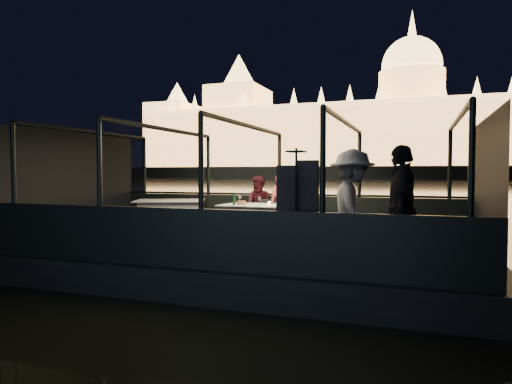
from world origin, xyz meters
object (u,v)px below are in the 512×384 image
(dining_table_aft, at_px, (170,219))
(person_man_maroon, at_px, (260,203))
(dining_table_central, at_px, (257,223))
(person_woman_coral, at_px, (281,203))
(chair_port_left, at_px, (265,218))
(wine_bottle, at_px, (234,198))
(coat_stand, at_px, (296,210))
(passenger_stripe, at_px, (352,212))
(passenger_dark, at_px, (402,214))
(chair_port_right, at_px, (287,218))

(dining_table_aft, relative_size, person_man_maroon, 1.13)
(dining_table_central, relative_size, person_woman_coral, 1.01)
(dining_table_central, distance_m, person_man_maroon, 0.83)
(chair_port_left, bearing_deg, dining_table_central, -110.09)
(wine_bottle, bearing_deg, chair_port_left, 63.49)
(person_man_maroon, xyz_separation_m, wine_bottle, (-0.18, -1.06, 0.17))
(dining_table_aft, bearing_deg, coat_stand, -37.33)
(dining_table_aft, height_order, wine_bottle, wine_bottle)
(dining_table_central, xyz_separation_m, person_man_maroon, (-0.20, 0.72, 0.36))
(coat_stand, distance_m, passenger_stripe, 0.92)
(dining_table_aft, bearing_deg, passenger_dark, -25.10)
(passenger_stripe, bearing_deg, dining_table_aft, 45.35)
(chair_port_right, height_order, passenger_dark, passenger_dark)
(dining_table_central, distance_m, wine_bottle, 0.74)
(chair_port_right, xyz_separation_m, passenger_dark, (2.43, -2.72, 0.40))
(passenger_stripe, bearing_deg, passenger_dark, -120.86)
(dining_table_central, bearing_deg, person_man_maroon, 105.74)
(dining_table_aft, bearing_deg, passenger_stripe, -26.86)
(person_woman_coral, relative_size, wine_bottle, 5.32)
(chair_port_right, height_order, person_woman_coral, person_woman_coral)
(dining_table_central, height_order, chair_port_right, chair_port_right)
(chair_port_left, height_order, passenger_dark, passenger_dark)
(chair_port_right, bearing_deg, dining_table_central, -130.31)
(passenger_dark, bearing_deg, person_woman_coral, -137.66)
(passenger_dark, relative_size, wine_bottle, 6.78)
(dining_table_central, distance_m, person_woman_coral, 0.86)
(chair_port_left, relative_size, wine_bottle, 3.12)
(chair_port_right, xyz_separation_m, coat_stand, (1.01, -3.13, 0.45))
(person_woman_coral, relative_size, passenger_dark, 0.78)
(coat_stand, bearing_deg, passenger_stripe, 39.45)
(dining_table_aft, xyz_separation_m, chair_port_left, (2.16, 0.33, 0.06))
(chair_port_left, xyz_separation_m, coat_stand, (1.52, -3.13, 0.45))
(coat_stand, xyz_separation_m, passenger_stripe, (0.71, 0.58, -0.05))
(passenger_stripe, height_order, passenger_dark, passenger_dark)
(person_man_maroon, bearing_deg, coat_stand, -58.75)
(chair_port_left, distance_m, person_man_maroon, 0.46)
(dining_table_central, xyz_separation_m, passenger_dark, (2.94, -2.27, 0.47))
(chair_port_left, relative_size, person_man_maroon, 0.62)
(dining_table_aft, distance_m, passenger_stripe, 4.94)
(dining_table_aft, relative_size, chair_port_right, 1.61)
(chair_port_left, bearing_deg, passenger_dark, -61.30)
(chair_port_right, xyz_separation_m, person_woman_coral, (-0.21, 0.27, 0.30))
(person_man_maroon, relative_size, passenger_stripe, 0.76)
(coat_stand, distance_m, person_man_maroon, 3.82)
(passenger_stripe, xyz_separation_m, wine_bottle, (-2.62, 1.76, 0.06))
(chair_port_right, bearing_deg, passenger_dark, -39.61)
(dining_table_aft, height_order, person_woman_coral, person_woman_coral)
(dining_table_central, bearing_deg, passenger_stripe, -43.19)
(coat_stand, xyz_separation_m, person_woman_coral, (-1.23, 3.40, -0.15))
(chair_port_left, relative_size, passenger_stripe, 0.47)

